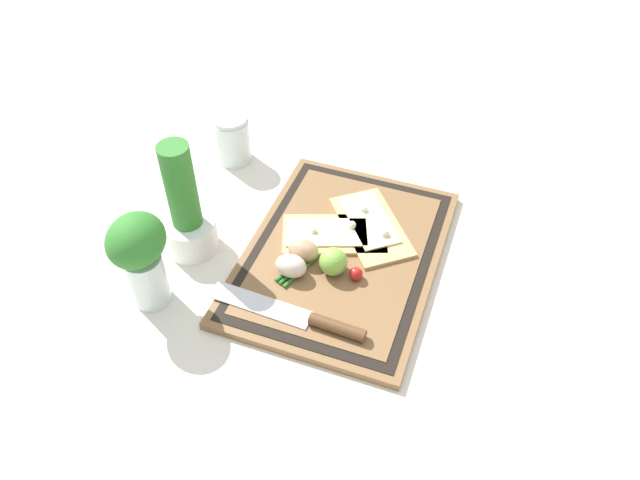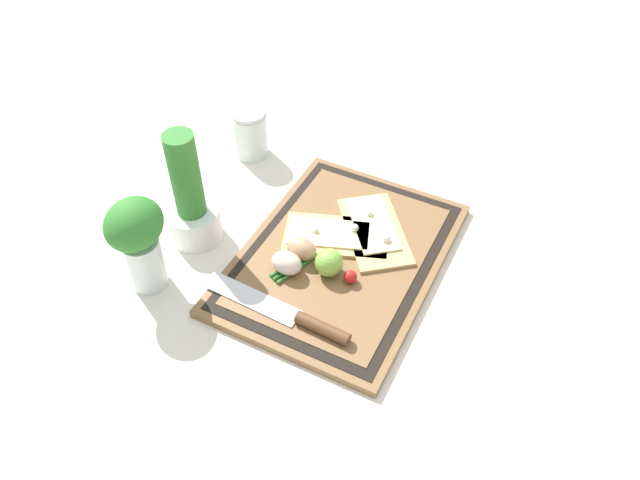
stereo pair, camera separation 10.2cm
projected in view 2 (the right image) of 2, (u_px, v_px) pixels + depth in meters
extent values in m
plane|color=silver|center=(341.00, 261.00, 1.20)|extent=(6.00, 6.00, 0.00)
cube|color=brown|center=(341.00, 258.00, 1.19)|extent=(0.49, 0.36, 0.02)
cube|color=black|center=(341.00, 255.00, 1.19)|extent=(0.46, 0.33, 0.00)
cube|color=brown|center=(341.00, 254.00, 1.19)|extent=(0.42, 0.29, 0.00)
cube|color=tan|center=(375.00, 231.00, 1.22)|extent=(0.22, 0.21, 0.01)
cube|color=beige|center=(373.00, 224.00, 1.23)|extent=(0.17, 0.16, 0.00)
sphere|color=silver|center=(386.00, 239.00, 1.19)|extent=(0.02, 0.02, 0.02)
sphere|color=silver|center=(370.00, 213.00, 1.24)|extent=(0.01, 0.01, 0.01)
cube|color=tan|center=(336.00, 236.00, 1.21)|extent=(0.17, 0.23, 0.01)
cube|color=beige|center=(328.00, 233.00, 1.21)|extent=(0.12, 0.17, 0.00)
sphere|color=silver|center=(355.00, 228.00, 1.21)|extent=(0.02, 0.02, 0.02)
sphere|color=silver|center=(315.00, 230.00, 1.21)|extent=(0.01, 0.01, 0.01)
cube|color=silver|center=(252.00, 298.00, 1.11)|extent=(0.05, 0.19, 0.00)
cylinder|color=brown|center=(323.00, 328.00, 1.05)|extent=(0.03, 0.10, 0.02)
ellipsoid|color=tan|center=(302.00, 249.00, 1.16)|extent=(0.04, 0.06, 0.04)
ellipsoid|color=beige|center=(287.00, 263.00, 1.14)|extent=(0.04, 0.06, 0.04)
sphere|color=#7FB742|center=(331.00, 263.00, 1.13)|extent=(0.05, 0.05, 0.05)
sphere|color=red|center=(350.00, 277.00, 1.13)|extent=(0.03, 0.03, 0.03)
cylinder|color=#2D7528|center=(333.00, 243.00, 1.20)|extent=(0.26, 0.14, 0.01)
cylinder|color=#2D7528|center=(333.00, 243.00, 1.20)|extent=(0.27, 0.12, 0.01)
cylinder|color=#2D7528|center=(333.00, 243.00, 1.20)|extent=(0.27, 0.10, 0.01)
cylinder|color=white|center=(195.00, 223.00, 1.22)|extent=(0.10, 0.10, 0.07)
cylinder|color=#2D7528|center=(187.00, 182.00, 1.15)|extent=(0.06, 0.06, 0.21)
cylinder|color=silver|center=(250.00, 135.00, 1.40)|extent=(0.08, 0.08, 0.10)
cylinder|color=#D16023|center=(251.00, 146.00, 1.42)|extent=(0.07, 0.07, 0.04)
cylinder|color=silver|center=(248.00, 114.00, 1.36)|extent=(0.07, 0.07, 0.01)
cylinder|color=silver|center=(145.00, 263.00, 1.12)|extent=(0.07, 0.07, 0.11)
ellipsoid|color=#2D7528|center=(134.00, 224.00, 1.05)|extent=(0.11, 0.10, 0.09)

